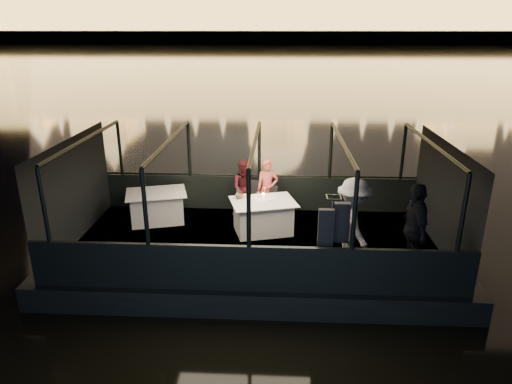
# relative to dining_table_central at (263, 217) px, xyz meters

# --- Properties ---
(river_water) EXTENTS (500.00, 500.00, 0.00)m
(river_water) POSITION_rel_dining_table_central_xyz_m (-0.16, 79.44, -0.89)
(river_water) COLOR black
(river_water) RESTS_ON ground
(boat_hull) EXTENTS (8.60, 4.40, 1.00)m
(boat_hull) POSITION_rel_dining_table_central_xyz_m (-0.16, -0.56, -0.89)
(boat_hull) COLOR black
(boat_hull) RESTS_ON river_water
(boat_deck) EXTENTS (8.00, 4.00, 0.04)m
(boat_deck) POSITION_rel_dining_table_central_xyz_m (-0.16, -0.56, -0.41)
(boat_deck) COLOR black
(boat_deck) RESTS_ON boat_hull
(gunwale_port) EXTENTS (8.00, 0.08, 0.90)m
(gunwale_port) POSITION_rel_dining_table_central_xyz_m (-0.16, 1.44, 0.06)
(gunwale_port) COLOR black
(gunwale_port) RESTS_ON boat_deck
(gunwale_starboard) EXTENTS (8.00, 0.08, 0.90)m
(gunwale_starboard) POSITION_rel_dining_table_central_xyz_m (-0.16, -2.56, 0.06)
(gunwale_starboard) COLOR black
(gunwale_starboard) RESTS_ON boat_deck
(cabin_glass_port) EXTENTS (8.00, 0.02, 1.40)m
(cabin_glass_port) POSITION_rel_dining_table_central_xyz_m (-0.16, 1.44, 1.21)
(cabin_glass_port) COLOR #99B2B2
(cabin_glass_port) RESTS_ON gunwale_port
(cabin_glass_starboard) EXTENTS (8.00, 0.02, 1.40)m
(cabin_glass_starboard) POSITION_rel_dining_table_central_xyz_m (-0.16, -2.56, 1.21)
(cabin_glass_starboard) COLOR #99B2B2
(cabin_glass_starboard) RESTS_ON gunwale_starboard
(cabin_roof_glass) EXTENTS (8.00, 4.00, 0.02)m
(cabin_roof_glass) POSITION_rel_dining_table_central_xyz_m (-0.16, -0.56, 1.91)
(cabin_roof_glass) COLOR #99B2B2
(cabin_roof_glass) RESTS_ON boat_deck
(end_wall_fore) EXTENTS (0.02, 4.00, 2.30)m
(end_wall_fore) POSITION_rel_dining_table_central_xyz_m (-4.16, -0.56, 0.76)
(end_wall_fore) COLOR black
(end_wall_fore) RESTS_ON boat_deck
(end_wall_aft) EXTENTS (0.02, 4.00, 2.30)m
(end_wall_aft) POSITION_rel_dining_table_central_xyz_m (3.84, -0.56, 0.76)
(end_wall_aft) COLOR black
(end_wall_aft) RESTS_ON boat_deck
(canopy_ribs) EXTENTS (8.00, 4.00, 2.30)m
(canopy_ribs) POSITION_rel_dining_table_central_xyz_m (-0.16, -0.56, 0.76)
(canopy_ribs) COLOR black
(canopy_ribs) RESTS_ON boat_deck
(embankment) EXTENTS (400.00, 140.00, 6.00)m
(embankment) POSITION_rel_dining_table_central_xyz_m (-0.16, 209.44, 0.11)
(embankment) COLOR #423D33
(embankment) RESTS_ON ground
(dining_table_central) EXTENTS (1.68, 1.40, 0.77)m
(dining_table_central) POSITION_rel_dining_table_central_xyz_m (0.00, 0.00, 0.00)
(dining_table_central) COLOR white
(dining_table_central) RESTS_ON boat_deck
(dining_table_aft) EXTENTS (1.65, 1.38, 0.76)m
(dining_table_aft) POSITION_rel_dining_table_central_xyz_m (-2.63, 0.49, 0.00)
(dining_table_aft) COLOR silver
(dining_table_aft) RESTS_ON boat_deck
(chair_port_left) EXTENTS (0.54, 0.54, 0.93)m
(chair_port_left) POSITION_rel_dining_table_central_xyz_m (-0.34, 0.82, 0.06)
(chair_port_left) COLOR black
(chair_port_left) RESTS_ON boat_deck
(chair_port_right) EXTENTS (0.48, 0.48, 0.84)m
(chair_port_right) POSITION_rel_dining_table_central_xyz_m (0.14, 0.71, 0.06)
(chair_port_right) COLOR black
(chair_port_right) RESTS_ON boat_deck
(coat_stand) EXTENTS (0.62, 0.57, 1.79)m
(coat_stand) POSITION_rel_dining_table_central_xyz_m (1.32, -2.27, 0.51)
(coat_stand) COLOR black
(coat_stand) RESTS_ON boat_deck
(person_woman_coral) EXTENTS (0.58, 0.42, 1.48)m
(person_woman_coral) POSITION_rel_dining_table_central_xyz_m (0.07, 0.95, 0.36)
(person_woman_coral) COLOR #D55A4D
(person_woman_coral) RESTS_ON boat_deck
(person_man_maroon) EXTENTS (0.73, 0.59, 1.45)m
(person_man_maroon) POSITION_rel_dining_table_central_xyz_m (-0.49, 0.99, 0.36)
(person_man_maroon) COLOR #3B1015
(person_man_maroon) RESTS_ON boat_deck
(passenger_stripe) EXTENTS (0.96, 1.34, 1.87)m
(passenger_stripe) POSITION_rel_dining_table_central_xyz_m (1.80, -1.58, 0.47)
(passenger_stripe) COLOR silver
(passenger_stripe) RESTS_ON boat_deck
(passenger_dark) EXTENTS (0.49, 1.10, 1.85)m
(passenger_dark) POSITION_rel_dining_table_central_xyz_m (2.93, -1.74, 0.47)
(passenger_dark) COLOR black
(passenger_dark) RESTS_ON boat_deck
(wine_bottle) EXTENTS (0.07, 0.07, 0.27)m
(wine_bottle) POSITION_rel_dining_table_central_xyz_m (-0.60, 0.11, 0.53)
(wine_bottle) COLOR #153A1D
(wine_bottle) RESTS_ON dining_table_central
(bread_basket) EXTENTS (0.22, 0.22, 0.08)m
(bread_basket) POSITION_rel_dining_table_central_xyz_m (-0.57, 0.20, 0.42)
(bread_basket) COLOR brown
(bread_basket) RESTS_ON dining_table_central
(amber_candle) EXTENTS (0.07, 0.07, 0.08)m
(amber_candle) POSITION_rel_dining_table_central_xyz_m (-0.01, 0.30, 0.42)
(amber_candle) COLOR #F5903D
(amber_candle) RESTS_ON dining_table_central
(plate_near) EXTENTS (0.24, 0.24, 0.01)m
(plate_near) POSITION_rel_dining_table_central_xyz_m (0.15, 0.10, 0.39)
(plate_near) COLOR silver
(plate_near) RESTS_ON dining_table_central
(plate_far) EXTENTS (0.30, 0.30, 0.02)m
(plate_far) POSITION_rel_dining_table_central_xyz_m (-0.42, 0.33, 0.39)
(plate_far) COLOR silver
(plate_far) RESTS_ON dining_table_central
(wine_glass_white) EXTENTS (0.07, 0.07, 0.17)m
(wine_glass_white) POSITION_rel_dining_table_central_xyz_m (-0.60, 0.06, 0.48)
(wine_glass_white) COLOR silver
(wine_glass_white) RESTS_ON dining_table_central
(wine_glass_red) EXTENTS (0.08, 0.08, 0.18)m
(wine_glass_red) POSITION_rel_dining_table_central_xyz_m (0.02, 0.42, 0.48)
(wine_glass_red) COLOR silver
(wine_glass_red) RESTS_ON dining_table_central
(wine_glass_empty) EXTENTS (0.07, 0.07, 0.18)m
(wine_glass_empty) POSITION_rel_dining_table_central_xyz_m (-0.13, 0.11, 0.48)
(wine_glass_empty) COLOR white
(wine_glass_empty) RESTS_ON dining_table_central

